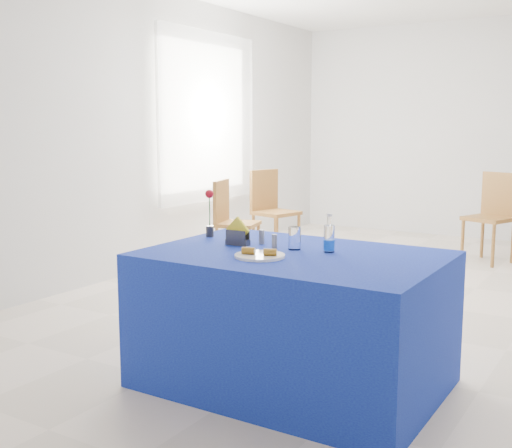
{
  "coord_description": "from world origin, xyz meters",
  "views": [
    {
      "loc": [
        1.82,
        -5.06,
        1.45
      ],
      "look_at": [
        0.0,
        -2.1,
        0.92
      ],
      "focal_mm": 45.0,
      "sensor_mm": 36.0,
      "label": 1
    }
  ],
  "objects_px": {
    "plate": "(260,256)",
    "chair_win_a": "(230,217)",
    "blue_table": "(293,319)",
    "water_bottle": "(329,239)",
    "chair_bg_left": "(494,211)",
    "chair_win_b": "(271,205)"
  },
  "relations": [
    {
      "from": "plate",
      "to": "chair_win_a",
      "type": "xyz_separation_m",
      "value": [
        -1.95,
        2.62,
        -0.25
      ]
    },
    {
      "from": "plate",
      "to": "chair_win_a",
      "type": "bearing_deg",
      "value": 126.68
    },
    {
      "from": "plate",
      "to": "blue_table",
      "type": "relative_size",
      "value": 0.17
    },
    {
      "from": "blue_table",
      "to": "chair_win_a",
      "type": "bearing_deg",
      "value": 130.28
    },
    {
      "from": "chair_win_a",
      "to": "water_bottle",
      "type": "bearing_deg",
      "value": -151.09
    },
    {
      "from": "plate",
      "to": "chair_bg_left",
      "type": "height_order",
      "value": "chair_bg_left"
    },
    {
      "from": "blue_table",
      "to": "chair_bg_left",
      "type": "distance_m",
      "value": 4.09
    },
    {
      "from": "water_bottle",
      "to": "chair_win_a",
      "type": "bearing_deg",
      "value": 133.82
    },
    {
      "from": "water_bottle",
      "to": "chair_bg_left",
      "type": "distance_m",
      "value": 3.97
    },
    {
      "from": "chair_win_b",
      "to": "blue_table",
      "type": "bearing_deg",
      "value": -134.3
    },
    {
      "from": "chair_win_a",
      "to": "chair_win_b",
      "type": "xyz_separation_m",
      "value": [
        0.01,
        0.81,
        0.03
      ]
    },
    {
      "from": "chair_win_a",
      "to": "chair_win_b",
      "type": "bearing_deg",
      "value": -15.73
    },
    {
      "from": "plate",
      "to": "water_bottle",
      "type": "height_order",
      "value": "water_bottle"
    },
    {
      "from": "plate",
      "to": "blue_table",
      "type": "xyz_separation_m",
      "value": [
        0.1,
        0.2,
        -0.39
      ]
    },
    {
      "from": "plate",
      "to": "blue_table",
      "type": "distance_m",
      "value": 0.45
    },
    {
      "from": "blue_table",
      "to": "chair_win_a",
      "type": "relative_size",
      "value": 1.78
    },
    {
      "from": "chair_bg_left",
      "to": "plate",
      "type": "bearing_deg",
      "value": -73.75
    },
    {
      "from": "blue_table",
      "to": "chair_bg_left",
      "type": "relative_size",
      "value": 1.67
    },
    {
      "from": "plate",
      "to": "water_bottle",
      "type": "bearing_deg",
      "value": 51.92
    },
    {
      "from": "water_bottle",
      "to": "chair_win_b",
      "type": "bearing_deg",
      "value": 125.22
    },
    {
      "from": "chair_win_a",
      "to": "chair_bg_left",
      "type": "bearing_deg",
      "value": -69.01
    },
    {
      "from": "plate",
      "to": "chair_bg_left",
      "type": "distance_m",
      "value": 4.3
    }
  ]
}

